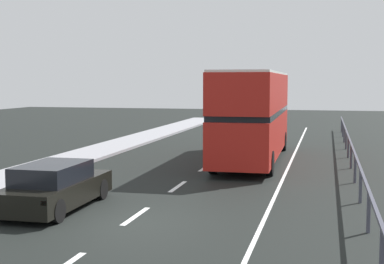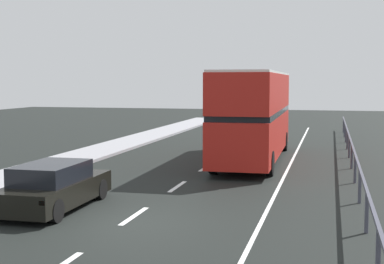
# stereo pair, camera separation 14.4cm
# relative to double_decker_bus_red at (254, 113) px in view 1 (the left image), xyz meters

# --- Properties ---
(ground_plane) EXTENTS (75.01, 120.00, 0.10)m
(ground_plane) POSITION_rel_double_decker_bus_red_xyz_m (-1.76, -12.12, -2.29)
(ground_plane) COLOR black
(lane_paint_markings) EXTENTS (3.66, 46.00, 0.01)m
(lane_paint_markings) POSITION_rel_double_decker_bus_red_xyz_m (0.42, -3.78, -2.24)
(lane_paint_markings) COLOR silver
(lane_paint_markings) RESTS_ON ground
(bridge_side_railing) EXTENTS (0.10, 42.00, 1.06)m
(bridge_side_railing) POSITION_rel_double_decker_bus_red_xyz_m (4.41, -3.12, -1.38)
(bridge_side_railing) COLOR #434452
(bridge_side_railing) RESTS_ON ground
(double_decker_bus_red) EXTENTS (2.68, 11.35, 4.18)m
(double_decker_bus_red) POSITION_rel_double_decker_bus_red_xyz_m (0.00, 0.00, 0.00)
(double_decker_bus_red) COLOR #AA1C15
(double_decker_bus_red) RESTS_ON ground
(hatchback_car_near) EXTENTS (1.83, 4.47, 1.37)m
(hatchback_car_near) POSITION_rel_double_decker_bus_red_xyz_m (-4.34, -11.35, -1.58)
(hatchback_car_near) COLOR black
(hatchback_car_near) RESTS_ON ground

